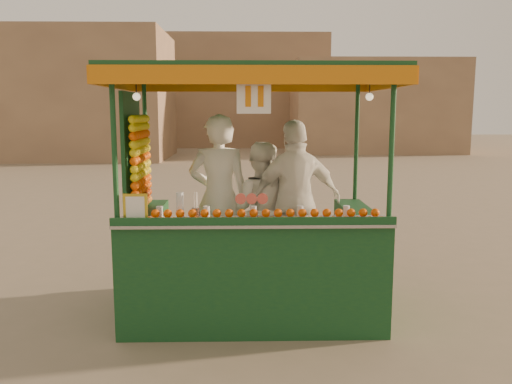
{
  "coord_description": "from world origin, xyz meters",
  "views": [
    {
      "loc": [
        -0.26,
        -5.96,
        2.28
      ],
      "look_at": [
        -0.13,
        -0.1,
        1.37
      ],
      "focal_mm": 36.73,
      "sensor_mm": 36.0,
      "label": 1
    }
  ],
  "objects_px": {
    "juice_cart": "(246,238)",
    "vendor_left": "(219,197)",
    "vendor_right": "(296,201)",
    "vendor_middle": "(260,210)"
  },
  "relations": [
    {
      "from": "juice_cart",
      "to": "vendor_left",
      "type": "xyz_separation_m",
      "value": [
        -0.31,
        0.38,
        0.4
      ]
    },
    {
      "from": "juice_cart",
      "to": "vendor_right",
      "type": "bearing_deg",
      "value": 27.81
    },
    {
      "from": "juice_cart",
      "to": "vendor_left",
      "type": "distance_m",
      "value": 0.63
    },
    {
      "from": "vendor_right",
      "to": "juice_cart",
      "type": "bearing_deg",
      "value": 13.84
    },
    {
      "from": "vendor_left",
      "to": "juice_cart",
      "type": "bearing_deg",
      "value": 130.53
    },
    {
      "from": "vendor_middle",
      "to": "vendor_right",
      "type": "height_order",
      "value": "vendor_right"
    },
    {
      "from": "juice_cart",
      "to": "vendor_middle",
      "type": "height_order",
      "value": "juice_cart"
    },
    {
      "from": "vendor_middle",
      "to": "juice_cart",
      "type": "bearing_deg",
      "value": 77.51
    },
    {
      "from": "juice_cart",
      "to": "vendor_right",
      "type": "height_order",
      "value": "juice_cart"
    },
    {
      "from": "juice_cart",
      "to": "vendor_right",
      "type": "relative_size",
      "value": 1.61
    }
  ]
}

